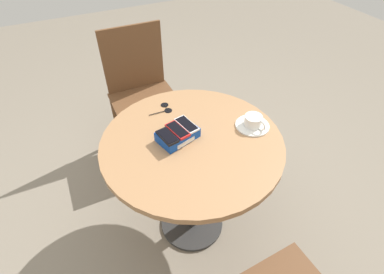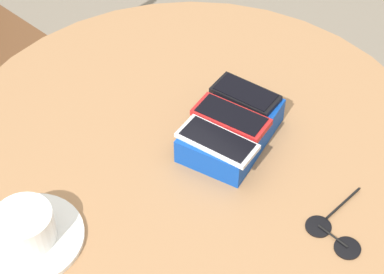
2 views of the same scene
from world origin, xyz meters
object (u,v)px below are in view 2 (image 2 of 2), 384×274
(phone_red, at_px, (231,117))
(phone_white, at_px, (216,142))
(phone_box, at_px, (231,130))
(coffee_cup, at_px, (24,225))
(round_table, at_px, (192,190))
(saucer, at_px, (29,238))
(sunglasses, at_px, (334,233))
(phone_black, at_px, (245,94))

(phone_red, height_order, phone_white, phone_red)
(phone_box, xyz_separation_m, phone_red, (-0.00, -0.00, 0.03))
(phone_white, relative_size, coffee_cup, 1.18)
(phone_box, bearing_deg, round_table, -34.91)
(saucer, bearing_deg, phone_red, 168.62)
(saucer, distance_m, sunglasses, 0.47)
(phone_white, xyz_separation_m, sunglasses, (-0.02, 0.23, -0.05))
(round_table, distance_m, saucer, 0.34)
(phone_red, relative_size, sunglasses, 1.08)
(round_table, bearing_deg, phone_red, 146.14)
(phone_white, relative_size, saucer, 0.83)
(phone_box, relative_size, phone_red, 1.51)
(phone_box, bearing_deg, phone_red, -94.11)
(round_table, distance_m, coffee_cup, 0.36)
(coffee_cup, bearing_deg, phone_red, 168.21)
(phone_box, relative_size, sunglasses, 1.64)
(phone_box, height_order, saucer, phone_box)
(phone_red, relative_size, coffee_cup, 1.16)
(phone_red, relative_size, saucer, 0.82)
(round_table, relative_size, phone_red, 6.27)
(round_table, bearing_deg, sunglasses, 94.04)
(phone_box, relative_size, saucer, 1.24)
(phone_white, bearing_deg, saucer, -16.93)
(phone_box, distance_m, phone_black, 0.07)
(coffee_cup, bearing_deg, round_table, 172.78)
(phone_white, xyz_separation_m, coffee_cup, (0.31, -0.10, -0.02))
(round_table, relative_size, saucer, 5.15)
(phone_black, xyz_separation_m, phone_white, (0.12, 0.04, -0.00))
(round_table, distance_m, phone_box, 0.16)
(coffee_cup, bearing_deg, phone_box, 167.99)
(phone_white, bearing_deg, phone_box, -162.01)
(saucer, bearing_deg, phone_box, 168.40)
(phone_black, relative_size, sunglasses, 0.97)
(phone_box, xyz_separation_m, saucer, (0.37, -0.08, -0.02))
(phone_box, relative_size, phone_white, 1.50)
(round_table, bearing_deg, coffee_cup, -7.22)
(phone_black, distance_m, phone_red, 0.06)
(saucer, bearing_deg, round_table, 173.29)
(phone_white, bearing_deg, phone_black, -160.89)
(phone_white, bearing_deg, sunglasses, 95.69)
(phone_box, xyz_separation_m, sunglasses, (0.04, 0.25, -0.02))
(sunglasses, bearing_deg, round_table, -85.96)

